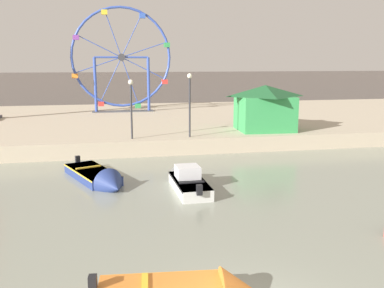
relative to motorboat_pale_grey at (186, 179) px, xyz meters
name	(u,v)px	position (x,y,z in m)	size (l,w,h in m)	color
quay_promenade	(137,122)	(-0.86, 19.06, 0.17)	(110.00, 24.45, 1.04)	#B7A88E
distant_town_skyline	(123,88)	(-0.86, 42.65, 1.85)	(140.00, 3.00, 4.40)	#564C47
motorboat_pale_grey	(186,179)	(0.00, 0.00, 0.00)	(1.44, 4.85, 1.48)	silver
motorboat_navy_blue	(100,179)	(-4.07, 1.33, -0.10)	(3.40, 5.52, 1.49)	navy
ferris_wheel_blue_frame	(122,60)	(-1.87, 23.28, 5.75)	(9.59, 1.20, 10.07)	#334CA8
carnival_booth_green_kiosk	(265,107)	(7.58, 9.45, 2.38)	(4.34, 3.93, 3.24)	#33934C
promenade_lamp_near	(131,100)	(-2.04, 7.79, 3.17)	(0.32, 0.32, 3.77)	#2D2D33
promenade_lamp_far	(190,96)	(1.73, 7.74, 3.38)	(0.32, 0.32, 4.14)	#2D2D33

